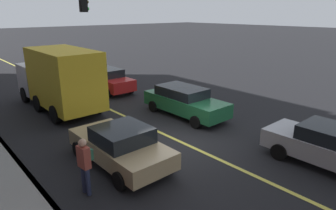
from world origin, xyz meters
name	(u,v)px	position (x,y,z in m)	size (l,w,h in m)	color
ground	(179,141)	(0.00, 0.00, 0.00)	(200.00, 200.00, 0.00)	black
curb_edge	(41,192)	(0.00, 5.64, 0.07)	(80.00, 0.16, 0.15)	slate
lane_stripe_center	(179,141)	(0.00, 0.00, 0.01)	(80.00, 0.16, 0.01)	#D8CC4C
car_red	(108,80)	(9.15, -1.98, 0.79)	(4.23, 1.90, 1.53)	red
car_green	(184,101)	(2.22, -2.44, 0.78)	(4.76, 1.92, 1.49)	#1E6038
car_tan	(120,145)	(0.03, 2.83, 0.71)	(4.29, 2.05, 1.42)	tan
truck_yellow	(60,78)	(7.38, 1.93, 1.74)	(6.83, 2.52, 3.35)	silver
pedestrian_with_backpack	(85,162)	(-0.85, 4.59, 1.04)	(0.44, 0.39, 1.76)	#262D4C
traffic_light_mast	(21,32)	(5.20, 4.12, 4.38)	(0.28, 5.04, 6.35)	#1E3823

